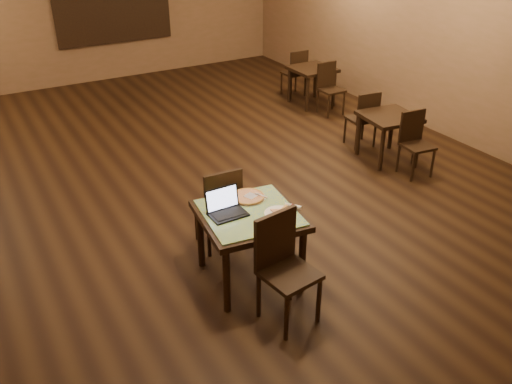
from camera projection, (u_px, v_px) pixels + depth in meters
ground at (199, 175)px, 7.45m from camera, size 10.00×10.00×0.00m
wall_back at (87, 5)px, 10.51m from camera, size 8.00×0.02×3.00m
wall_right at (426, 32)px, 8.49m from camera, size 0.02×10.00×3.00m
mural at (112, 1)px, 10.68m from camera, size 2.34×0.05×1.64m
tiled_table at (249, 221)px, 5.14m from camera, size 1.03×1.03×0.76m
chair_main_near at (283, 262)px, 4.71m from camera, size 0.50×0.50×1.02m
chair_main_far at (220, 204)px, 5.66m from camera, size 0.44×0.44×0.96m
laptop at (225, 207)px, 5.05m from camera, size 0.34×0.27×0.23m
plate at (279, 214)px, 5.04m from camera, size 0.28×0.28×0.02m
pizza_slice at (279, 212)px, 5.04m from camera, size 0.27×0.27×0.02m
pizza_pan at (248, 198)px, 5.32m from camera, size 0.35×0.35×0.01m
pizza_whole at (248, 196)px, 5.31m from camera, size 0.33×0.33×0.02m
spatula at (251, 196)px, 5.30m from camera, size 0.20×0.29×0.01m
napkin_roll at (293, 206)px, 5.15m from camera, size 0.12×0.15×0.04m
other_table_a at (312, 74)px, 9.71m from camera, size 0.73×0.73×0.68m
other_table_a_chair_near at (329, 85)px, 9.36m from camera, size 0.38×0.38×0.88m
other_table_a_chair_far at (296, 71)px, 10.13m from camera, size 0.38×0.38×0.88m
other_table_c at (389, 123)px, 7.64m from camera, size 0.80×0.80×0.67m
other_table_c_chair_near at (415, 139)px, 7.29m from camera, size 0.42×0.42×0.87m
other_table_c_chair_far at (364, 116)px, 8.05m from camera, size 0.42×0.42×0.87m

